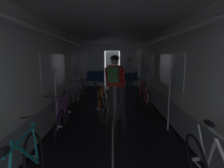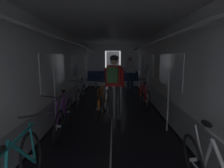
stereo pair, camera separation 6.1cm
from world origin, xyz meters
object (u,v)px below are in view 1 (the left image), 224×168
(bicycle_red, at_px, (143,96))
(bicycle_silver, at_px, (81,94))
(bicycle_purple, at_px, (64,116))
(person_standing_near_bench, at_px, (129,71))
(bench_seat_far_right, at_px, (128,78))
(person_cyclist_aisle, at_px, (114,80))
(bench_seat_far_left, at_px, (95,78))
(bicycle_orange_in_aisle, at_px, (102,103))

(bicycle_red, xyz_separation_m, bicycle_silver, (-2.15, 0.30, 0.00))
(bicycle_purple, distance_m, bicycle_red, 3.02)
(person_standing_near_bench, bearing_deg, bench_seat_far_right, 90.41)
(bicycle_red, height_order, person_cyclist_aisle, person_cyclist_aisle)
(bench_seat_far_left, relative_size, person_cyclist_aisle, 0.57)
(bicycle_purple, xyz_separation_m, bicycle_red, (2.11, 2.16, 0.00))
(person_cyclist_aisle, bearing_deg, bench_seat_far_right, 80.66)
(bench_seat_far_right, distance_m, bicycle_silver, 4.14)
(bicycle_purple, bearing_deg, person_cyclist_aisle, 40.97)
(person_standing_near_bench, bearing_deg, person_cyclist_aisle, -100.10)
(bench_seat_far_left, bearing_deg, bicycle_silver, -93.11)
(bicycle_red, height_order, bicycle_orange_in_aisle, bicycle_red)
(bicycle_red, height_order, bicycle_silver, bicycle_red)
(bicycle_red, distance_m, person_standing_near_bench, 3.60)
(bicycle_red, relative_size, bicycle_orange_in_aisle, 1.01)
(bench_seat_far_left, xyz_separation_m, person_standing_near_bench, (1.80, -0.38, 0.41))
(bicycle_red, distance_m, bicycle_orange_in_aisle, 1.61)
(bench_seat_far_right, height_order, bicycle_red, bench_seat_far_right)
(person_standing_near_bench, bearing_deg, bicycle_purple, -109.02)
(bicycle_silver, bearing_deg, bicycle_orange_in_aisle, -56.17)
(bicycle_purple, relative_size, bicycle_orange_in_aisle, 1.01)
(bicycle_silver, xyz_separation_m, person_standing_near_bench, (2.00, 3.24, 0.59))
(bicycle_silver, relative_size, person_cyclist_aisle, 0.98)
(bicycle_orange_in_aisle, xyz_separation_m, person_standing_near_bench, (1.18, 4.46, 0.59))
(person_standing_near_bench, bearing_deg, bicycle_silver, -121.66)
(bicycle_red, bearing_deg, person_standing_near_bench, 92.36)
(bench_seat_far_left, relative_size, person_standing_near_bench, 0.58)
(bench_seat_far_left, distance_m, person_cyclist_aisle, 5.22)
(bicycle_red, xyz_separation_m, person_cyclist_aisle, (-0.99, -1.18, 0.69))
(bench_seat_far_left, xyz_separation_m, bench_seat_far_right, (1.80, 0.00, 0.00))
(bicycle_red, relative_size, person_standing_near_bench, 1.00)
(bicycle_red, xyz_separation_m, bicycle_orange_in_aisle, (-1.33, -0.91, 0.00))
(bicycle_orange_in_aisle, bearing_deg, bicycle_purple, -122.20)
(bench_seat_far_left, distance_m, bicycle_orange_in_aisle, 4.88)
(bicycle_silver, bearing_deg, bench_seat_far_right, 61.11)
(bench_seat_far_right, bearing_deg, person_cyclist_aisle, -99.34)
(bench_seat_far_left, relative_size, bicycle_orange_in_aisle, 0.58)
(bicycle_orange_in_aisle, height_order, person_standing_near_bench, person_standing_near_bench)
(bicycle_red, distance_m, person_cyclist_aisle, 1.69)
(bicycle_red, bearing_deg, person_cyclist_aisle, -129.87)
(bicycle_silver, distance_m, person_cyclist_aisle, 2.01)
(person_standing_near_bench, bearing_deg, bicycle_orange_in_aisle, -104.85)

